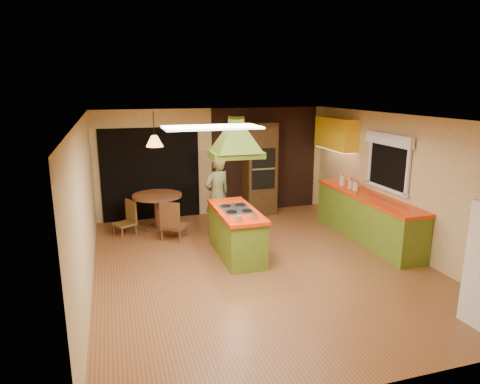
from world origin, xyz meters
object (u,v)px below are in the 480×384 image
object	(u,v)px
kitchen_island	(236,232)
wall_oven	(259,169)
dining_table	(158,205)
man	(217,195)
canister_large	(343,180)

from	to	relation	value
kitchen_island	wall_oven	world-z (taller)	wall_oven
wall_oven	dining_table	bearing A→B (deg)	-168.76
kitchen_island	dining_table	xyz separation A→B (m)	(-1.19, 1.86, 0.11)
kitchen_island	dining_table	world-z (taller)	kitchen_island
man	wall_oven	size ratio (longest dim) A/B	0.76
kitchen_island	canister_large	world-z (taller)	canister_large
man	dining_table	xyz separation A→B (m)	(-1.14, 0.65, -0.29)
man	canister_large	world-z (taller)	man
wall_oven	canister_large	xyz separation A→B (m)	(1.39, -1.45, -0.06)
kitchen_island	canister_large	xyz separation A→B (m)	(2.67, 0.96, 0.59)
wall_oven	canister_large	world-z (taller)	wall_oven
canister_large	kitchen_island	bearing A→B (deg)	-160.24
wall_oven	dining_table	distance (m)	2.59
man	wall_oven	distance (m)	1.81
wall_oven	dining_table	xyz separation A→B (m)	(-2.47, -0.55, -0.54)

